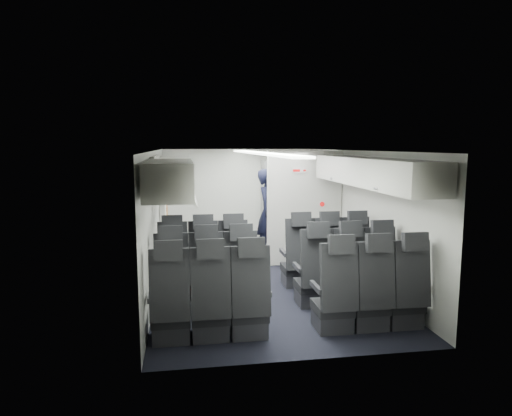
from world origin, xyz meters
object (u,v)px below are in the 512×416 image
object	(u,v)px
carry_on_bag	(174,173)
seat_row_front	(265,263)
seat_row_mid	(277,280)
seat_row_rear	(293,302)
flight_attendant	(268,213)
galley_unit	(281,202)
boarding_door	(163,212)

from	to	relation	value
carry_on_bag	seat_row_front	bearing A→B (deg)	-37.76
seat_row_front	seat_row_mid	bearing A→B (deg)	-90.00
seat_row_front	seat_row_mid	size ratio (longest dim) A/B	1.00
seat_row_rear	flight_attendant	size ratio (longest dim) A/B	1.87
seat_row_mid	seat_row_rear	bearing A→B (deg)	-90.00
flight_attendant	seat_row_mid	bearing A→B (deg)	-164.83
seat_row_mid	flight_attendant	bearing A→B (deg)	81.80
seat_row_mid	seat_row_front	bearing A→B (deg)	90.00
seat_row_rear	flight_attendant	bearing A→B (deg)	83.74
galley_unit	carry_on_bag	distance (m)	3.63
seat_row_mid	galley_unit	size ratio (longest dim) A/B	1.75
seat_row_mid	carry_on_bag	xyz separation A→B (m)	(-1.38, 1.51, 1.39)
seat_row_front	galley_unit	distance (m)	3.43
seat_row_mid	boarding_door	distance (m)	3.45
galley_unit	boarding_door	bearing A→B (deg)	-155.72
seat_row_front	flight_attendant	world-z (taller)	flight_attendant
galley_unit	flight_attendant	size ratio (longest dim) A/B	1.07
flight_attendant	carry_on_bag	xyz separation A→B (m)	(-1.80, -1.37, 0.91)
flight_attendant	carry_on_bag	bearing A→B (deg)	150.64
seat_row_rear	boarding_door	xyz separation A→B (m)	(-1.64, 3.89, 0.55)
seat_row_front	seat_row_mid	xyz separation A→B (m)	(0.00, -0.90, 0.00)
seat_row_rear	galley_unit	distance (m)	5.17
seat_row_front	boarding_door	xyz separation A→B (m)	(-1.64, 2.09, 0.55)
galley_unit	boarding_door	xyz separation A→B (m)	(-2.59, -1.17, 0.00)
galley_unit	seat_row_front	bearing A→B (deg)	-106.28
seat_row_front	galley_unit	xyz separation A→B (m)	(0.95, 3.25, 0.55)
flight_attendant	carry_on_bag	world-z (taller)	carry_on_bag
seat_row_rear	galley_unit	world-z (taller)	galley_unit
seat_row_rear	carry_on_bag	xyz separation A→B (m)	(-1.38, 2.41, 1.39)
seat_row_rear	flight_attendant	distance (m)	3.83
galley_unit	boarding_door	distance (m)	2.84
boarding_door	seat_row_mid	bearing A→B (deg)	-61.23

